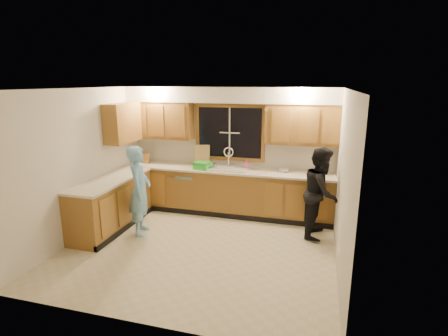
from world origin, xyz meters
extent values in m
plane|color=beige|center=(0.00, 0.00, 0.00)|extent=(4.20, 4.20, 0.00)
plane|color=white|center=(0.00, 0.00, 2.50)|extent=(4.20, 4.20, 0.00)
plane|color=silver|center=(0.00, 1.90, 1.25)|extent=(4.20, 0.00, 4.20)
plane|color=silver|center=(-2.10, 0.00, 1.25)|extent=(0.00, 3.80, 3.80)
plane|color=silver|center=(2.10, 0.00, 1.25)|extent=(0.00, 3.80, 3.80)
cube|color=olive|center=(0.00, 1.60, 0.44)|extent=(4.20, 0.60, 0.88)
cube|color=olive|center=(-1.80, 0.35, 0.44)|extent=(0.60, 1.90, 0.88)
cube|color=beige|center=(0.00, 1.58, 0.90)|extent=(4.20, 0.63, 0.04)
cube|color=beige|center=(-1.79, 0.35, 0.90)|extent=(0.63, 1.90, 0.04)
cube|color=olive|center=(-1.43, 1.73, 1.83)|extent=(1.35, 0.33, 0.75)
cube|color=olive|center=(1.43, 1.73, 1.83)|extent=(1.35, 0.33, 0.75)
cube|color=olive|center=(-1.94, 1.12, 1.83)|extent=(0.33, 0.90, 0.75)
cube|color=white|center=(0.00, 1.72, 2.35)|extent=(4.20, 0.35, 0.30)
cube|color=black|center=(0.00, 1.90, 1.60)|extent=(1.30, 0.01, 1.00)
cube|color=olive|center=(0.00, 1.89, 2.14)|extent=(1.44, 0.03, 0.07)
cube|color=olive|center=(0.00, 1.89, 1.07)|extent=(1.44, 0.03, 0.07)
cube|color=olive|center=(-0.69, 1.89, 1.60)|extent=(0.07, 0.03, 1.00)
cube|color=olive|center=(0.69, 1.89, 1.60)|extent=(0.07, 0.03, 1.00)
cube|color=silver|center=(0.00, 1.60, 0.93)|extent=(0.86, 0.52, 0.03)
cube|color=silver|center=(-0.21, 1.60, 0.84)|extent=(0.38, 0.42, 0.18)
cube|color=silver|center=(0.21, 1.60, 0.84)|extent=(0.38, 0.42, 0.18)
cylinder|color=white|center=(0.00, 1.80, 1.08)|extent=(0.04, 0.04, 0.28)
torus|color=white|center=(0.00, 1.80, 1.22)|extent=(0.21, 0.03, 0.21)
cube|color=silver|center=(-0.85, 1.59, 0.41)|extent=(0.60, 0.56, 0.82)
cube|color=silver|center=(-1.80, -0.22, 0.45)|extent=(0.58, 0.75, 0.90)
imported|color=#7ABBE8|center=(-1.18, 0.27, 0.78)|extent=(0.53, 0.66, 1.56)
imported|color=black|center=(1.83, 0.99, 0.78)|extent=(0.68, 0.82, 1.55)
cube|color=#9F6C2C|center=(-1.76, 1.67, 1.02)|extent=(0.13, 0.12, 0.20)
cube|color=tan|center=(-0.57, 1.82, 1.13)|extent=(0.33, 0.17, 0.41)
cube|color=green|center=(-0.45, 1.48, 0.99)|extent=(0.33, 0.32, 0.14)
imported|color=#F55D99|center=(0.40, 1.70, 1.01)|extent=(0.10, 0.10, 0.19)
imported|color=silver|center=(1.13, 1.68, 0.95)|extent=(0.23, 0.23, 0.05)
cylinder|color=#B9A68E|center=(-0.37, 1.51, 0.98)|extent=(0.09, 0.09, 0.13)
cylinder|color=#B9A68E|center=(-0.19, 1.49, 0.98)|extent=(0.09, 0.09, 0.12)
camera|label=1|loc=(1.74, -4.87, 2.61)|focal=28.00mm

